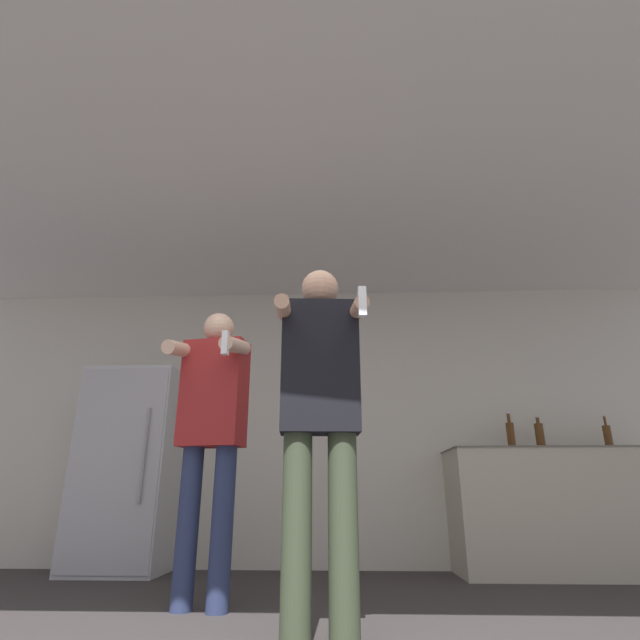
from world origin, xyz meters
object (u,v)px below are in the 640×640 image
(person_woman_foreground, at_px, (320,412))
(bottle_clear_vodka, at_px, (511,434))
(bottle_dark_rum, at_px, (608,437))
(bottle_brown_liquor, at_px, (540,435))
(person_man_side, at_px, (212,422))
(refrigerator, at_px, (129,467))

(person_woman_foreground, bearing_deg, bottle_clear_vodka, 52.60)
(bottle_dark_rum, bearing_deg, bottle_brown_liquor, 180.00)
(bottle_brown_liquor, height_order, person_man_side, person_man_side)
(refrigerator, height_order, bottle_brown_liquor, refrigerator)
(bottle_dark_rum, bearing_deg, person_man_side, -155.04)
(refrigerator, bearing_deg, bottle_clear_vodka, 1.25)
(bottle_dark_rum, distance_m, person_man_side, 3.40)
(bottle_brown_liquor, relative_size, person_woman_foreground, 0.17)
(bottle_clear_vodka, xyz_separation_m, person_woman_foreground, (-1.57, -2.05, -0.12))
(person_man_side, bearing_deg, bottle_brown_liquor, 29.78)
(bottle_dark_rum, bearing_deg, refrigerator, -179.00)
(bottle_dark_rum, relative_size, bottle_clear_vodka, 0.89)
(refrigerator, xyz_separation_m, person_man_side, (1.05, -1.36, 0.19))
(refrigerator, relative_size, bottle_clear_vodka, 5.03)
(refrigerator, relative_size, person_woman_foreground, 0.96)
(person_woman_foreground, distance_m, person_man_side, 0.93)
(refrigerator, xyz_separation_m, person_woman_foreground, (1.73, -1.98, 0.15))
(bottle_brown_liquor, bearing_deg, person_man_side, -150.22)
(bottle_dark_rum, bearing_deg, bottle_clear_vodka, -180.00)
(bottle_clear_vodka, height_order, person_woman_foreground, person_woman_foreground)
(person_woman_foreground, bearing_deg, refrigerator, 131.21)
(bottle_dark_rum, height_order, person_woman_foreground, person_woman_foreground)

